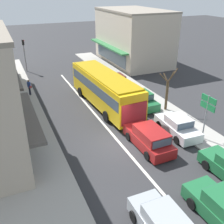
% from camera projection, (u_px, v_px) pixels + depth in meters
% --- Properties ---
extents(ground_plane, '(140.00, 140.00, 0.00)m').
position_uv_depth(ground_plane, '(121.00, 144.00, 19.21)').
color(ground_plane, '#2D2D30').
extents(lane_centre_line, '(0.20, 28.00, 0.01)m').
position_uv_depth(lane_centre_line, '(101.00, 121.00, 22.50)').
color(lane_centre_line, silver).
rests_on(lane_centre_line, ground).
extents(sidewalk_left, '(5.20, 44.00, 0.14)m').
position_uv_depth(sidewalk_left, '(16.00, 125.00, 21.66)').
color(sidewalk_left, '#A39E96').
rests_on(sidewalk_left, ground).
extents(kerb_right, '(2.80, 44.00, 0.12)m').
position_uv_depth(kerb_right, '(151.00, 101.00, 26.36)').
color(kerb_right, '#A39E96').
rests_on(kerb_right, ground).
extents(building_right_far, '(8.20, 12.42, 7.51)m').
position_uv_depth(building_right_far, '(133.00, 37.00, 38.29)').
color(building_right_far, beige).
rests_on(building_right_far, ground).
extents(city_bus, '(3.10, 10.96, 3.23)m').
position_uv_depth(city_bus, '(105.00, 88.00, 24.51)').
color(city_bus, yellow).
rests_on(city_bus, ground).
extents(wagon_adjacent_lane_lead, '(1.98, 4.52, 1.58)m').
position_uv_depth(wagon_adjacent_lane_lead, '(149.00, 138.00, 18.55)').
color(wagon_adjacent_lane_lead, maroon).
rests_on(wagon_adjacent_lane_lead, ground).
extents(hatchback_behind_bus_mid, '(1.82, 3.70, 1.54)m').
position_uv_depth(hatchback_behind_bus_mid, '(162.00, 224.00, 11.96)').
color(hatchback_behind_bus_mid, '#9EA3A8').
rests_on(hatchback_behind_bus_mid, ground).
extents(parked_sedan_kerb_second, '(2.02, 4.26, 1.47)m').
position_uv_depth(parked_sedan_kerb_second, '(178.00, 126.00, 20.34)').
color(parked_sedan_kerb_second, silver).
rests_on(parked_sedan_kerb_second, ground).
extents(parked_sedan_kerb_third, '(1.91, 4.21, 1.47)m').
position_uv_depth(parked_sedan_kerb_third, '(141.00, 100.00, 25.06)').
color(parked_sedan_kerb_third, '#1E6638').
rests_on(parked_sedan_kerb_third, ground).
extents(parked_sedan_kerb_rear, '(1.94, 4.22, 1.47)m').
position_uv_depth(parked_sedan_kerb_rear, '(116.00, 82.00, 29.67)').
color(parked_sedan_kerb_rear, '#561E19').
rests_on(parked_sedan_kerb_rear, ground).
extents(traffic_light_downstreet, '(0.33, 0.24, 4.20)m').
position_uv_depth(traffic_light_downstreet, '(24.00, 50.00, 34.32)').
color(traffic_light_downstreet, gray).
rests_on(traffic_light_downstreet, ground).
extents(directional_road_sign, '(0.10, 1.40, 3.60)m').
position_uv_depth(directional_road_sign, '(208.00, 107.00, 18.66)').
color(directional_road_sign, gray).
rests_on(directional_road_sign, ground).
extents(street_tree_right, '(1.89, 1.55, 3.96)m').
position_uv_depth(street_tree_right, '(167.00, 92.00, 23.64)').
color(street_tree_right, brown).
rests_on(street_tree_right, ground).
extents(pedestrian_with_handbag_near, '(0.40, 0.65, 1.63)m').
position_uv_depth(pedestrian_with_handbag_near, '(29.00, 86.00, 27.15)').
color(pedestrian_with_handbag_near, '#232838').
rests_on(pedestrian_with_handbag_near, sidewalk_left).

